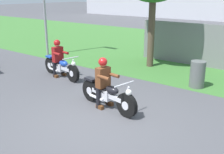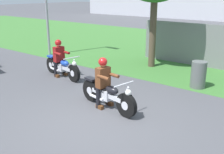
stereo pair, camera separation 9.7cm
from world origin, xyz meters
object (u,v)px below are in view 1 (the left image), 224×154
Objects in this scene: trash_can at (197,74)px; motorcycle_follow at (61,67)px; motorcycle_lead at (108,95)px; rider_lead at (103,79)px; rider_follow at (58,55)px.

motorcycle_follow is at bearing -155.72° from trash_can.
rider_lead is at bearing 179.17° from motorcycle_lead.
motorcycle_lead is 2.34× the size of trash_can.
trash_can is at bearing 74.62° from rider_lead.
motorcycle_lead is 0.46m from rider_lead.
rider_follow reaches higher than trash_can.
rider_lead is 3.33m from rider_follow.
motorcycle_lead is at bearing -112.40° from trash_can.
motorcycle_follow is 0.46m from rider_follow.
rider_follow is (-3.12, 1.17, -0.01)m from rider_lead.
rider_lead is at bearing -115.12° from trash_can.
rider_lead is 1.57× the size of trash_can.
rider_lead is at bearing -11.29° from motorcycle_follow.
rider_lead is (-0.17, 0.03, 0.43)m from motorcycle_lead.
trash_can is (1.47, 3.13, -0.37)m from rider_lead.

